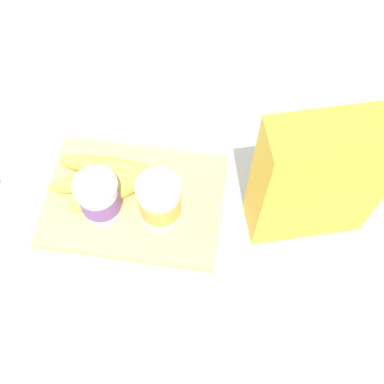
# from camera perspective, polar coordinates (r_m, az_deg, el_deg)

# --- Properties ---
(ground_plane) EXTENTS (2.40, 2.40, 0.00)m
(ground_plane) POSITION_cam_1_polar(r_m,az_deg,el_deg) (0.85, -6.59, -1.28)
(ground_plane) COLOR silver
(cutting_board) EXTENTS (0.30, 0.21, 0.02)m
(cutting_board) POSITION_cam_1_polar(r_m,az_deg,el_deg) (0.84, -6.66, -1.00)
(cutting_board) COLOR tan
(cutting_board) RESTS_ON ground_plane
(cereal_box) EXTENTS (0.20, 0.12, 0.26)m
(cereal_box) POSITION_cam_1_polar(r_m,az_deg,el_deg) (0.74, 14.36, 1.27)
(cereal_box) COLOR yellow
(cereal_box) RESTS_ON ground_plane
(yogurt_cup_front) EXTENTS (0.07, 0.07, 0.10)m
(yogurt_cup_front) POSITION_cam_1_polar(r_m,az_deg,el_deg) (0.77, -3.75, -1.03)
(yogurt_cup_front) COLOR white
(yogurt_cup_front) RESTS_ON cutting_board
(yogurt_cup_back) EXTENTS (0.07, 0.07, 0.09)m
(yogurt_cup_back) POSITION_cam_1_polar(r_m,az_deg,el_deg) (0.79, -10.68, -0.67)
(yogurt_cup_back) COLOR white
(yogurt_cup_back) RESTS_ON cutting_board
(banana_bunch) EXTENTS (0.19, 0.12, 0.04)m
(banana_bunch) POSITION_cam_1_polar(r_m,az_deg,el_deg) (0.83, -9.68, 1.48)
(banana_bunch) COLOR #EAC94A
(banana_bunch) RESTS_ON cutting_board
(spoon) EXTENTS (0.06, 0.13, 0.01)m
(spoon) POSITION_cam_1_polar(r_m,az_deg,el_deg) (0.92, -21.17, 2.00)
(spoon) COLOR silver
(spoon) RESTS_ON ground_plane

